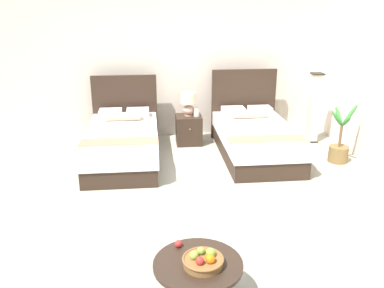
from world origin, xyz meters
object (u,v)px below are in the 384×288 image
at_px(vase, 197,112).
at_px(potted_palm, 339,148).
at_px(fruit_bowl, 203,260).
at_px(bed_near_window, 123,142).
at_px(nightstand, 189,130).
at_px(bed_near_corner, 255,138).
at_px(table_lamp, 189,102).
at_px(loose_apple, 178,244).
at_px(floor_lamp_corner, 314,108).
at_px(coffee_table, 198,274).

relative_size(vase, potted_palm, 0.17).
bearing_deg(potted_palm, fruit_bowl, -130.20).
xyz_separation_m(bed_near_window, nightstand, (1.16, 0.70, -0.04)).
height_order(bed_near_corner, table_lamp, bed_near_corner).
height_order(loose_apple, potted_palm, potted_palm).
bearing_deg(fruit_bowl, bed_near_window, 103.73).
bearing_deg(loose_apple, potted_palm, 45.04).
height_order(table_lamp, potted_palm, potted_palm).
bearing_deg(loose_apple, bed_near_window, 101.80).
relative_size(bed_near_window, potted_palm, 2.28).
xyz_separation_m(vase, fruit_bowl, (-0.42, -4.25, -0.14)).
distance_m(nightstand, table_lamp, 0.52).
bearing_deg(loose_apple, fruit_bowl, -57.32).
bearing_deg(nightstand, floor_lamp_corner, -3.36).
bearing_deg(nightstand, loose_apple, -96.77).
height_order(nightstand, loose_apple, nightstand).
distance_m(vase, potted_palm, 2.52).
distance_m(loose_apple, potted_palm, 4.02).
distance_m(table_lamp, vase, 0.23).
distance_m(bed_near_window, loose_apple, 3.36).
relative_size(floor_lamp_corner, potted_palm, 1.34).
xyz_separation_m(bed_near_window, floor_lamp_corner, (3.46, 0.57, 0.34)).
height_order(bed_near_corner, potted_palm, bed_near_corner).
relative_size(fruit_bowl, loose_apple, 5.23).
xyz_separation_m(bed_near_window, bed_near_corner, (2.23, 0.01, -0.00)).
xyz_separation_m(table_lamp, fruit_bowl, (-0.29, -4.31, -0.32)).
height_order(nightstand, vase, vase).
xyz_separation_m(coffee_table, loose_apple, (-0.15, 0.25, 0.15)).
bearing_deg(table_lamp, loose_apple, -96.73).
xyz_separation_m(bed_near_corner, table_lamp, (-1.07, 0.72, 0.48)).
height_order(coffee_table, fruit_bowl, fruit_bowl).
xyz_separation_m(loose_apple, floor_lamp_corner, (2.77, 3.86, 0.19)).
height_order(nightstand, coffee_table, nightstand).
relative_size(coffee_table, potted_palm, 0.80).
bearing_deg(fruit_bowl, nightstand, 86.19).
xyz_separation_m(bed_near_window, potted_palm, (3.53, -0.44, -0.07)).
xyz_separation_m(table_lamp, coffee_table, (-0.32, -4.26, -0.48)).
bearing_deg(loose_apple, bed_near_corner, 64.95).
bearing_deg(floor_lamp_corner, fruit_bowl, -121.90).
height_order(nightstand, floor_lamp_corner, floor_lamp_corner).
bearing_deg(bed_near_corner, vase, 144.56).
height_order(bed_near_window, table_lamp, bed_near_window).
height_order(bed_near_corner, coffee_table, bed_near_corner).
relative_size(vase, loose_apple, 2.41).
distance_m(coffee_table, floor_lamp_corner, 4.89).
distance_m(nightstand, potted_palm, 2.63).
height_order(vase, coffee_table, vase).
xyz_separation_m(nightstand, coffee_table, (-0.32, -4.24, 0.04)).
height_order(bed_near_corner, fruit_bowl, bed_near_corner).
relative_size(bed_near_corner, table_lamp, 5.03).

